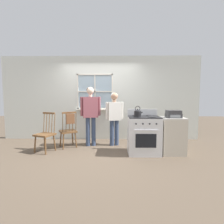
% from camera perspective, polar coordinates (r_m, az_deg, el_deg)
% --- Properties ---
extents(ground_plane, '(16.00, 16.00, 0.00)m').
position_cam_1_polar(ground_plane, '(4.57, -5.18, -12.91)').
color(ground_plane, brown).
extents(wall_back, '(6.40, 0.16, 2.70)m').
position_cam_1_polar(wall_back, '(5.73, -3.69, 4.37)').
color(wall_back, silver).
rests_on(wall_back, ground_plane).
extents(chair_by_window, '(0.56, 0.56, 1.00)m').
position_cam_1_polar(chair_by_window, '(5.02, -14.11, -6.11)').
color(chair_by_window, brown).
rests_on(chair_by_window, ground_plane).
extents(chair_near_wall, '(0.54, 0.53, 1.00)m').
position_cam_1_polar(chair_near_wall, '(4.81, -20.94, -6.80)').
color(chair_near_wall, brown).
rests_on(chair_near_wall, ground_plane).
extents(person_elderly_left, '(0.58, 0.30, 1.67)m').
position_cam_1_polar(person_elderly_left, '(4.96, -7.04, 0.55)').
color(person_elderly_left, '#384766').
rests_on(person_elderly_left, ground_plane).
extents(person_teen_center, '(0.53, 0.30, 1.51)m').
position_cam_1_polar(person_teen_center, '(4.98, 0.76, -0.62)').
color(person_teen_center, '#384766').
rests_on(person_teen_center, ground_plane).
extents(stove, '(0.77, 0.68, 1.08)m').
position_cam_1_polar(stove, '(4.43, 10.29, -7.21)').
color(stove, silver).
rests_on(stove, ground_plane).
extents(kettle, '(0.21, 0.17, 0.25)m').
position_cam_1_polar(kettle, '(4.19, 8.37, -0.26)').
color(kettle, black).
rests_on(kettle, stove).
extents(potted_plant, '(0.14, 0.14, 0.21)m').
position_cam_1_polar(potted_plant, '(5.68, -6.11, 1.51)').
color(potted_plant, beige).
rests_on(potted_plant, wall_back).
extents(handbag, '(0.24, 0.25, 0.31)m').
position_cam_1_polar(handbag, '(4.74, -13.49, -2.08)').
color(handbag, brown).
rests_on(handbag, chair_by_window).
extents(side_counter, '(0.55, 0.50, 0.90)m').
position_cam_1_polar(side_counter, '(4.58, 19.13, -7.31)').
color(side_counter, beige).
rests_on(side_counter, ground_plane).
extents(stereo, '(0.34, 0.29, 0.18)m').
position_cam_1_polar(stereo, '(4.48, 19.42, -0.62)').
color(stereo, '#38383A').
rests_on(stereo, side_counter).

